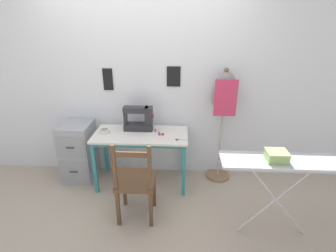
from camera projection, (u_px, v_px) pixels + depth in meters
The scene contains 14 objects.
ground_plane at pixel (140, 195), 3.23m from camera, with size 14.00×14.00×0.00m, color tan.
wall_back at pixel (143, 82), 3.31m from camera, with size 10.00×0.06×2.55m.
sewing_table at pixel (141, 140), 3.23m from camera, with size 1.15×0.56×0.71m.
sewing_machine at pixel (140, 119), 3.27m from camera, with size 0.37×0.15×0.33m.
fabric_bowl at pixel (105, 131), 3.21m from camera, with size 0.12×0.12×0.05m.
scissors at pixel (180, 140), 3.04m from camera, with size 0.15×0.04×0.01m.
thread_spool_near_machine at pixel (156, 131), 3.25m from camera, with size 0.03×0.03×0.03m.
thread_spool_mid_table at pixel (159, 134), 3.16m from camera, with size 0.04×0.04×0.04m.
thread_spool_far_edge at pixel (163, 134), 3.16m from camera, with size 0.03×0.03×0.04m.
wooden_chair at pixel (135, 182), 2.71m from camera, with size 0.40×0.38×0.94m.
filing_cabinet at pixel (79, 151), 3.46m from camera, with size 0.39×0.46×0.78m.
dress_form at pixel (224, 101), 3.19m from camera, with size 0.32×0.32×1.49m.
ironing_board at pixel (282, 165), 2.37m from camera, with size 1.12×0.31×0.85m.
storage_box at pixel (277, 156), 2.32m from camera, with size 0.19×0.17×0.09m.
Camera 1 is at (0.49, -2.63, 2.03)m, focal length 28.00 mm.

